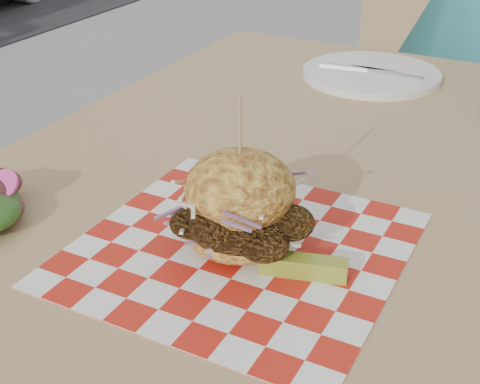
# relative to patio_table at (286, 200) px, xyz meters

# --- Properties ---
(patio_table) EXTENTS (0.80, 1.20, 0.75)m
(patio_table) POSITION_rel_patio_table_xyz_m (0.00, 0.00, 0.00)
(patio_table) COLOR tan
(patio_table) RESTS_ON ground
(patio_chair) EXTENTS (0.45, 0.46, 0.95)m
(patio_chair) POSITION_rel_patio_table_xyz_m (-0.01, 0.91, -0.12)
(patio_chair) COLOR tan
(patio_chair) RESTS_ON ground
(paper_liner) EXTENTS (0.36, 0.36, 0.00)m
(paper_liner) POSITION_rel_patio_table_xyz_m (0.06, -0.26, 0.08)
(paper_liner) COLOR red
(paper_liner) RESTS_ON patio_table
(sandwich) EXTENTS (0.17, 0.17, 0.19)m
(sandwich) POSITION_rel_patio_table_xyz_m (0.06, -0.26, 0.13)
(sandwich) COLOR gold
(sandwich) RESTS_ON paper_liner
(pickle_spear) EXTENTS (0.10, 0.05, 0.02)m
(pickle_spear) POSITION_rel_patio_table_xyz_m (0.14, -0.28, 0.09)
(pickle_spear) COLOR #9C9D2D
(pickle_spear) RESTS_ON paper_liner
(place_setting) EXTENTS (0.27, 0.27, 0.02)m
(place_setting) POSITION_rel_patio_table_xyz_m (0.00, 0.40, 0.09)
(place_setting) COLOR white
(place_setting) RESTS_ON patio_table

